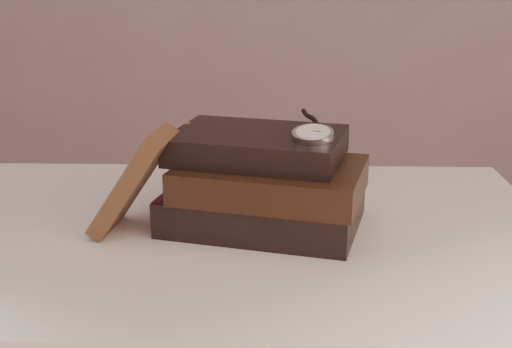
{
  "coord_description": "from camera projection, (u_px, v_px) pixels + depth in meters",
  "views": [
    {
      "loc": [
        0.11,
        -0.53,
        1.11
      ],
      "look_at": [
        0.08,
        0.36,
        0.82
      ],
      "focal_mm": 47.81,
      "sensor_mm": 36.0,
      "label": 1
    }
  ],
  "objects": [
    {
      "name": "table",
      "position": [
        198.0,
        287.0,
        0.98
      ],
      "size": [
        1.0,
        0.6,
        0.75
      ],
      "color": "silver",
      "rests_on": "ground"
    },
    {
      "name": "book_stack",
      "position": [
        264.0,
        183.0,
        0.94
      ],
      "size": [
        0.3,
        0.24,
        0.13
      ],
      "color": "black",
      "rests_on": "table"
    },
    {
      "name": "journal",
      "position": [
        133.0,
        181.0,
        0.92
      ],
      "size": [
        0.12,
        0.11,
        0.14
      ],
      "primitive_type": "cube",
      "rotation": [
        0.0,
        0.59,
        -0.12
      ],
      "color": "#3C2517",
      "rests_on": "table"
    },
    {
      "name": "pocket_watch",
      "position": [
        313.0,
        133.0,
        0.89
      ],
      "size": [
        0.07,
        0.16,
        0.02
      ],
      "color": "silver",
      "rests_on": "book_stack"
    },
    {
      "name": "eyeglasses",
      "position": [
        220.0,
        152.0,
        1.04
      ],
      "size": [
        0.14,
        0.15,
        0.05
      ],
      "color": "silver",
      "rests_on": "book_stack"
    }
  ]
}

